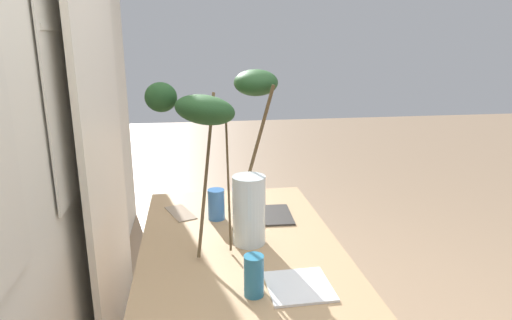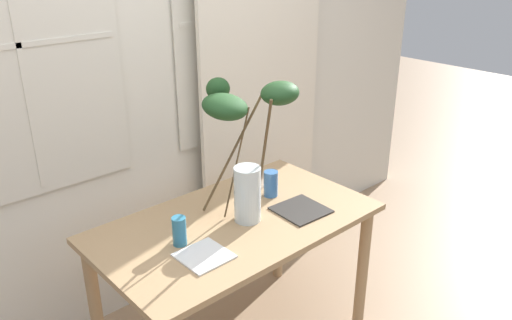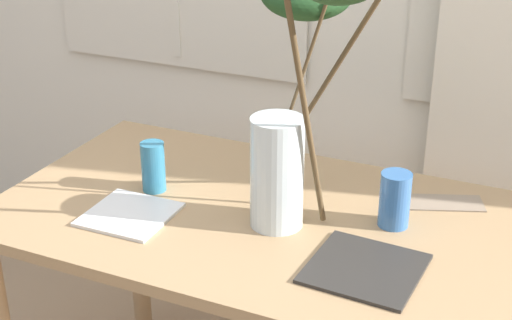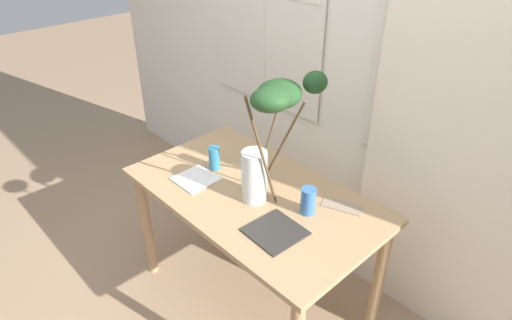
{
  "view_description": "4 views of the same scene",
  "coord_description": "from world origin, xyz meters",
  "px_view_note": "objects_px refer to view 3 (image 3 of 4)",
  "views": [
    {
      "loc": [
        -1.48,
        0.17,
        1.52
      ],
      "look_at": [
        -0.03,
        -0.05,
        1.12
      ],
      "focal_mm": 30.51,
      "sensor_mm": 36.0,
      "label": 1
    },
    {
      "loc": [
        -1.35,
        -1.65,
        1.99
      ],
      "look_at": [
        0.08,
        -0.06,
        1.07
      ],
      "focal_mm": 36.31,
      "sensor_mm": 36.0,
      "label": 2
    },
    {
      "loc": [
        0.64,
        -1.47,
        1.65
      ],
      "look_at": [
        -0.0,
        -0.05,
        0.94
      ],
      "focal_mm": 52.54,
      "sensor_mm": 36.0,
      "label": 3
    },
    {
      "loc": [
        1.36,
        -1.26,
        2.09
      ],
      "look_at": [
        0.06,
        -0.04,
        1.0
      ],
      "focal_mm": 31.15,
      "sensor_mm": 36.0,
      "label": 4
    }
  ],
  "objects_px": {
    "vase_with_branches": "(307,60)",
    "plate_square_left": "(130,214)",
    "plate_square_right": "(365,268)",
    "drinking_glass_blue_left": "(152,167)",
    "drinking_glass_blue_right": "(395,200)",
    "dining_table": "(265,254)"
  },
  "relations": [
    {
      "from": "vase_with_branches",
      "to": "plate_square_left",
      "type": "relative_size",
      "value": 3.29
    },
    {
      "from": "plate_square_right",
      "to": "drinking_glass_blue_left",
      "type": "bearing_deg",
      "value": 167.33
    },
    {
      "from": "vase_with_branches",
      "to": "drinking_glass_blue_right",
      "type": "distance_m",
      "value": 0.39
    },
    {
      "from": "dining_table",
      "to": "plate_square_left",
      "type": "relative_size",
      "value": 6.63
    },
    {
      "from": "dining_table",
      "to": "plate_square_left",
      "type": "bearing_deg",
      "value": -153.52
    },
    {
      "from": "drinking_glass_blue_left",
      "to": "plate_square_right",
      "type": "bearing_deg",
      "value": -12.67
    },
    {
      "from": "vase_with_branches",
      "to": "plate_square_left",
      "type": "xyz_separation_m",
      "value": [
        -0.38,
        -0.18,
        -0.39
      ]
    },
    {
      "from": "dining_table",
      "to": "drinking_glass_blue_left",
      "type": "distance_m",
      "value": 0.36
    },
    {
      "from": "dining_table",
      "to": "drinking_glass_blue_right",
      "type": "xyz_separation_m",
      "value": [
        0.3,
        0.08,
        0.18
      ]
    },
    {
      "from": "drinking_glass_blue_left",
      "to": "plate_square_left",
      "type": "height_order",
      "value": "drinking_glass_blue_left"
    },
    {
      "from": "drinking_glass_blue_left",
      "to": "plate_square_left",
      "type": "bearing_deg",
      "value": -82.18
    },
    {
      "from": "drinking_glass_blue_left",
      "to": "plate_square_left",
      "type": "relative_size",
      "value": 0.66
    },
    {
      "from": "dining_table",
      "to": "plate_square_right",
      "type": "bearing_deg",
      "value": -25.63
    },
    {
      "from": "dining_table",
      "to": "plate_square_left",
      "type": "xyz_separation_m",
      "value": [
        -0.3,
        -0.15,
        0.12
      ]
    },
    {
      "from": "dining_table",
      "to": "drinking_glass_blue_right",
      "type": "height_order",
      "value": "drinking_glass_blue_right"
    },
    {
      "from": "drinking_glass_blue_left",
      "to": "dining_table",
      "type": "bearing_deg",
      "value": 0.83
    },
    {
      "from": "vase_with_branches",
      "to": "drinking_glass_blue_left",
      "type": "relative_size",
      "value": 5.0
    },
    {
      "from": "dining_table",
      "to": "plate_square_right",
      "type": "distance_m",
      "value": 0.35
    },
    {
      "from": "drinking_glass_blue_right",
      "to": "plate_square_right",
      "type": "distance_m",
      "value": 0.23
    },
    {
      "from": "drinking_glass_blue_left",
      "to": "drinking_glass_blue_right",
      "type": "relative_size",
      "value": 0.98
    },
    {
      "from": "vase_with_branches",
      "to": "drinking_glass_blue_right",
      "type": "bearing_deg",
      "value": 10.21
    },
    {
      "from": "drinking_glass_blue_right",
      "to": "plate_square_right",
      "type": "bearing_deg",
      "value": -90.69
    }
  ]
}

